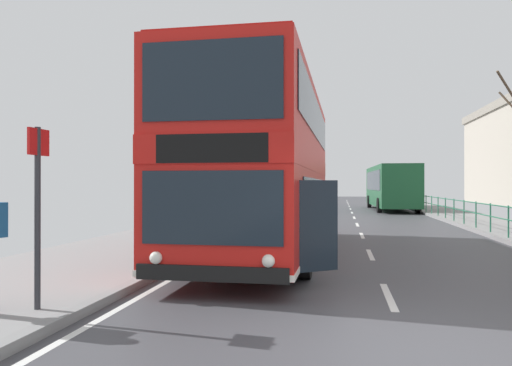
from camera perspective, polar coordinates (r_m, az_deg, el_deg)
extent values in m
cube|color=#424247|center=(5.94, 17.64, -18.23)|extent=(8.40, 140.00, 0.06)
cube|color=silver|center=(8.42, 15.13, -12.57)|extent=(0.12, 2.00, 0.00)
cube|color=silver|center=(13.14, 13.13, -8.09)|extent=(0.12, 2.00, 0.00)
cube|color=silver|center=(17.90, 12.21, -5.98)|extent=(0.12, 2.00, 0.00)
cube|color=silver|center=(22.68, 11.68, -4.75)|extent=(0.12, 2.00, 0.00)
cube|color=silver|center=(27.46, 11.33, -3.96)|extent=(0.12, 2.00, 0.00)
cube|color=silver|center=(32.25, 11.09, -3.40)|extent=(0.12, 2.00, 0.00)
cube|color=silver|center=(37.04, 10.91, -2.98)|extent=(0.12, 2.00, 0.00)
cube|color=silver|center=(41.84, 10.77, -2.66)|extent=(0.12, 2.00, 0.00)
cube|color=silver|center=(46.63, 10.66, -2.41)|extent=(0.12, 2.00, 0.00)
cube|color=silver|center=(51.43, 10.57, -2.20)|extent=(0.12, 2.00, 0.00)
cube|color=silver|center=(56.23, 10.50, -2.03)|extent=(0.12, 2.00, 0.00)
cube|color=silver|center=(6.68, -19.89, -15.88)|extent=(0.12, 133.00, 0.00)
cube|color=gray|center=(6.83, -22.53, -14.92)|extent=(0.20, 140.00, 0.14)
cube|color=red|center=(12.91, 1.38, -2.71)|extent=(2.68, 11.00, 1.78)
cube|color=red|center=(12.91, 1.38, 2.28)|extent=(2.69, 11.05, 0.47)
cube|color=red|center=(13.00, 1.38, 6.90)|extent=(2.68, 11.00, 1.63)
cube|color=#A91511|center=(13.13, 1.38, 10.60)|extent=(2.60, 10.67, 0.08)
cube|color=#19232D|center=(7.53, -5.23, -2.88)|extent=(2.23, 0.06, 1.14)
cube|color=black|center=(7.54, -5.23, 4.04)|extent=(1.77, 0.05, 0.45)
cube|color=#19232D|center=(7.69, -5.22, 11.84)|extent=(2.23, 0.06, 1.24)
cube|color=black|center=(7.64, -5.24, -10.44)|extent=(2.41, 0.11, 0.24)
cube|color=white|center=(12.98, 1.38, -6.38)|extent=(2.70, 11.05, 0.10)
cube|color=#19232D|center=(13.04, 7.14, -1.59)|extent=(0.13, 8.55, 0.93)
cube|color=#19232D|center=(12.87, 7.06, 7.33)|extent=(0.15, 9.87, 0.98)
cube|color=#19232D|center=(13.43, -3.83, -1.55)|extent=(0.13, 8.55, 0.93)
cube|color=#19232D|center=(13.27, -4.12, 7.11)|extent=(0.15, 9.87, 0.98)
sphere|color=white|center=(7.41, 1.45, -9.04)|extent=(0.20, 0.20, 0.20)
sphere|color=white|center=(7.88, -11.55, -8.50)|extent=(0.20, 0.20, 0.20)
cube|color=#19232D|center=(8.35, 7.11, -4.95)|extent=(0.68, 0.48, 1.53)
cube|color=black|center=(8.68, 4.97, -4.77)|extent=(0.11, 0.90, 1.53)
cylinder|color=black|center=(9.58, 5.52, -7.92)|extent=(0.31, 1.04, 1.04)
cylinder|color=black|center=(10.08, -8.52, -7.54)|extent=(0.31, 1.04, 1.04)
cylinder|color=black|center=(16.40, 7.59, -4.70)|extent=(0.31, 1.04, 1.04)
cylinder|color=black|center=(16.69, -0.81, -4.62)|extent=(0.31, 1.04, 1.04)
cube|color=#19512D|center=(36.23, 15.39, -0.34)|extent=(2.82, 11.02, 2.78)
cube|color=#19232D|center=(36.09, 13.40, 0.28)|extent=(0.30, 9.30, 1.34)
cube|color=#19232D|center=(36.41, 17.36, 0.28)|extent=(0.30, 9.30, 1.34)
cube|color=#19232D|center=(41.68, 14.42, 0.06)|extent=(2.15, 0.09, 1.67)
cylinder|color=black|center=(39.58, 13.02, -2.11)|extent=(0.31, 0.97, 0.96)
cylinder|color=black|center=(39.86, 16.46, -2.09)|extent=(0.31, 0.97, 0.96)
cylinder|color=black|center=(32.47, 14.12, -2.53)|extent=(0.31, 0.97, 0.96)
cylinder|color=black|center=(32.81, 18.30, -2.50)|extent=(0.31, 0.97, 0.96)
cylinder|color=#236B4C|center=(17.37, 27.26, -4.01)|extent=(0.05, 0.05, 1.01)
cylinder|color=#236B4C|center=(19.15, 25.58, -3.65)|extent=(0.05, 0.05, 1.01)
cylinder|color=#236B4C|center=(20.95, 24.18, -3.36)|extent=(0.05, 0.05, 1.01)
cylinder|color=#236B4C|center=(22.75, 23.00, -3.11)|extent=(0.05, 0.05, 1.01)
cylinder|color=#236B4C|center=(24.57, 22.00, -2.89)|extent=(0.05, 0.05, 1.01)
cylinder|color=#236B4C|center=(26.39, 21.14, -2.70)|extent=(0.05, 0.05, 1.01)
cylinder|color=#236B4C|center=(28.22, 20.39, -2.54)|extent=(0.05, 0.05, 1.01)
cylinder|color=#236B4C|center=(30.05, 19.73, -2.40)|extent=(0.05, 0.05, 1.01)
cylinder|color=#236B4C|center=(31.89, 19.15, -2.27)|extent=(0.05, 0.05, 1.01)
cylinder|color=#236B4C|center=(33.72, 18.63, -2.16)|extent=(0.05, 0.05, 1.01)
cylinder|color=#236B4C|center=(20.03, 24.85, -2.20)|extent=(0.04, 27.95, 0.04)
cylinder|color=#236B4C|center=(20.04, 24.85, -3.35)|extent=(0.04, 27.95, 0.04)
cylinder|color=#2D2D33|center=(7.22, -24.04, -3.73)|extent=(0.08, 0.08, 2.44)
cube|color=red|center=(7.24, -23.94, 4.37)|extent=(0.04, 0.44, 0.36)
cylinder|color=#4C3D2D|center=(21.22, 27.63, 8.99)|extent=(1.48, 1.11, 1.75)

